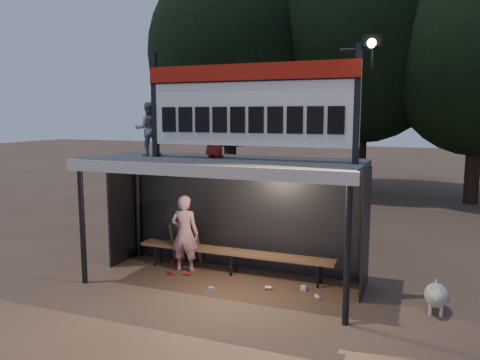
# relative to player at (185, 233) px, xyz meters

# --- Properties ---
(ground) EXTENTS (80.00, 80.00, 0.00)m
(ground) POSITION_rel_player_xyz_m (0.97, -0.37, -0.77)
(ground) COLOR brown
(ground) RESTS_ON ground
(player) EXTENTS (0.60, 0.43, 1.55)m
(player) POSITION_rel_player_xyz_m (0.00, 0.00, 0.00)
(player) COLOR white
(player) RESTS_ON ground
(child_a) EXTENTS (0.63, 0.62, 1.03)m
(child_a) POSITION_rel_player_xyz_m (-0.62, -0.26, 2.06)
(child_a) COLOR gray
(child_a) RESTS_ON dugout_shelter
(child_b) EXTENTS (0.54, 0.46, 0.94)m
(child_b) POSITION_rel_player_xyz_m (0.73, -0.13, 2.02)
(child_b) COLOR maroon
(child_b) RESTS_ON dugout_shelter
(dugout_shelter) EXTENTS (5.10, 2.08, 2.32)m
(dugout_shelter) POSITION_rel_player_xyz_m (0.97, -0.12, 1.07)
(dugout_shelter) COLOR #3A3A3C
(dugout_shelter) RESTS_ON ground
(scoreboard_assembly) EXTENTS (4.10, 0.27, 1.99)m
(scoreboard_assembly) POSITION_rel_player_xyz_m (1.52, -0.38, 2.55)
(scoreboard_assembly) COLOR black
(scoreboard_assembly) RESTS_ON dugout_shelter
(bench) EXTENTS (4.00, 0.35, 0.48)m
(bench) POSITION_rel_player_xyz_m (0.97, 0.18, -0.34)
(bench) COLOR #8D6442
(bench) RESTS_ON ground
(tree_left) EXTENTS (6.46, 6.46, 9.27)m
(tree_left) POSITION_rel_player_xyz_m (-3.03, 9.63, 4.74)
(tree_left) COLOR black
(tree_left) RESTS_ON ground
(tree_mid) EXTENTS (7.22, 7.22, 10.36)m
(tree_mid) POSITION_rel_player_xyz_m (1.97, 11.13, 5.39)
(tree_mid) COLOR black
(tree_mid) RESTS_ON ground
(dog) EXTENTS (0.36, 0.81, 0.49)m
(dog) POSITION_rel_player_xyz_m (4.63, -0.31, -0.50)
(dog) COLOR beige
(dog) RESTS_ON ground
(bats) EXTENTS (0.67, 0.35, 0.84)m
(bats) POSITION_rel_player_xyz_m (-0.24, 0.45, -0.34)
(bats) COLOR #946845
(bats) RESTS_ON ground
(litter) EXTENTS (3.38, 1.29, 0.08)m
(litter) POSITION_rel_player_xyz_m (0.93, -0.23, -0.74)
(litter) COLOR #B11F1E
(litter) RESTS_ON ground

